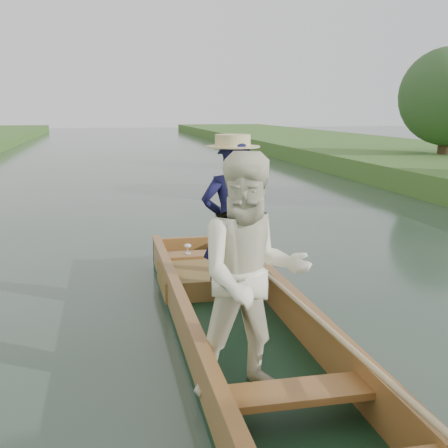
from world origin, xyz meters
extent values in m
plane|color=#283D30|center=(0.00, 0.00, 0.00)|extent=(120.00, 120.00, 0.00)
cylinder|color=#47331E|center=(9.80, 11.88, 1.03)|extent=(0.44, 0.44, 2.05)
sphere|color=#25461C|center=(9.80, 11.88, 2.45)|extent=(3.14, 3.14, 3.14)
cube|color=black|center=(0.00, 0.00, 0.04)|extent=(1.10, 5.00, 0.08)
cube|color=#94612E|center=(-0.51, 0.00, 0.24)|extent=(0.08, 5.00, 0.32)
cube|color=#94612E|center=(0.51, 0.00, 0.24)|extent=(0.08, 5.00, 0.32)
cube|color=#94612E|center=(0.00, 2.46, 0.24)|extent=(1.10, 0.08, 0.32)
cube|color=#94612E|center=(-0.51, 0.00, 0.42)|extent=(0.10, 5.00, 0.04)
cube|color=#94612E|center=(0.51, 0.00, 0.42)|extent=(0.10, 5.00, 0.04)
cube|color=#94612E|center=(0.00, 1.90, 0.30)|extent=(0.94, 0.30, 0.05)
cube|color=#94612E|center=(0.00, -1.60, 0.30)|extent=(0.94, 0.30, 0.05)
imported|color=#13123A|center=(0.08, 0.57, 0.93)|extent=(0.64, 0.43, 1.71)
cylinder|color=beige|center=(0.08, 0.57, 1.75)|extent=(0.52, 0.52, 0.12)
imported|color=white|center=(-0.17, -1.13, 0.94)|extent=(0.84, 0.65, 1.71)
cube|color=brown|center=(-0.15, 1.26, 0.19)|extent=(0.85, 0.90, 0.22)
sphere|color=tan|center=(0.11, 1.16, 0.40)|extent=(0.19, 0.19, 0.19)
sphere|color=tan|center=(0.11, 1.15, 0.55)|extent=(0.14, 0.14, 0.14)
sphere|color=tan|center=(0.06, 1.15, 0.61)|extent=(0.05, 0.05, 0.05)
sphere|color=tan|center=(0.17, 1.15, 0.61)|extent=(0.05, 0.05, 0.05)
sphere|color=tan|center=(0.11, 1.09, 0.53)|extent=(0.06, 0.06, 0.06)
sphere|color=tan|center=(0.03, 1.14, 0.43)|extent=(0.07, 0.07, 0.07)
sphere|color=tan|center=(0.20, 1.14, 0.43)|extent=(0.07, 0.07, 0.07)
sphere|color=tan|center=(0.07, 1.13, 0.32)|extent=(0.08, 0.08, 0.08)
sphere|color=tan|center=(0.16, 1.13, 0.32)|extent=(0.08, 0.08, 0.08)
cylinder|color=silver|center=(-0.18, 1.90, 0.33)|extent=(0.07, 0.07, 0.01)
cylinder|color=silver|center=(-0.18, 1.90, 0.37)|extent=(0.01, 0.01, 0.08)
ellipsoid|color=silver|center=(-0.18, 1.90, 0.43)|extent=(0.09, 0.09, 0.05)
cylinder|color=tan|center=(0.43, -0.47, 0.46)|extent=(0.04, 4.28, 0.19)
camera|label=1|loc=(-1.13, -4.70, 2.06)|focal=45.00mm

